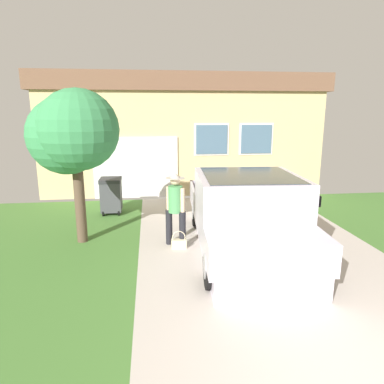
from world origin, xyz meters
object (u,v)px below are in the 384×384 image
at_px(person_with_hat, 175,205).
at_px(house_with_garage, 178,131).
at_px(handbag, 179,243).
at_px(wheeled_trash_bin, 111,194).
at_px(pickup_truck, 246,217).
at_px(front_yard_tree, 73,133).

distance_m(person_with_hat, house_with_garage, 7.81).
relative_size(handbag, wheeled_trash_bin, 0.38).
relative_size(person_with_hat, wheeled_trash_bin, 1.58).
bearing_deg(handbag, person_with_hat, 105.84).
bearing_deg(person_with_hat, wheeled_trash_bin, 157.24).
bearing_deg(pickup_truck, front_yard_tree, -9.46).
bearing_deg(handbag, pickup_truck, -13.44).
distance_m(pickup_truck, house_with_garage, 8.35).
height_order(front_yard_tree, wheeled_trash_bin, front_yard_tree).
xyz_separation_m(house_with_garage, front_yard_tree, (-2.85, -7.38, 0.34)).
bearing_deg(person_with_hat, front_yard_tree, -152.44).
distance_m(house_with_garage, wheeled_trash_bin, 5.70).
relative_size(person_with_hat, house_with_garage, 0.16).
distance_m(person_with_hat, handbag, 0.84).
height_order(pickup_truck, person_with_hat, pickup_truck).
height_order(house_with_garage, front_yard_tree, house_with_garage).
relative_size(person_with_hat, handbag, 4.21).
xyz_separation_m(pickup_truck, wheeled_trash_bin, (-3.15, 3.28, -0.20)).
relative_size(handbag, front_yard_tree, 0.12).
xyz_separation_m(person_with_hat, wheeled_trash_bin, (-1.69, 2.77, -0.37)).
relative_size(pickup_truck, handbag, 13.59).
bearing_deg(front_yard_tree, house_with_garage, 68.85).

